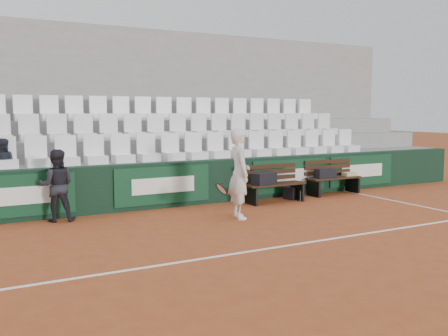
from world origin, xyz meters
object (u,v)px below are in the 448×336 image
spectator_c (2,142)px  bench_left (275,193)px  water_bottle_near (250,199)px  tennis_player (239,174)px  ball_kid (57,185)px  water_bottle_far (301,196)px  sports_bag_right (326,173)px  sports_bag_left (264,178)px  sports_bag_ground (294,192)px  bench_right (333,186)px

spectator_c → bench_left: bearing=-177.2°
water_bottle_near → bench_left: bearing=-10.7°
water_bottle_near → tennis_player: size_ratio=0.13×
water_bottle_near → ball_kid: size_ratio=0.17×
water_bottle_near → water_bottle_far: bearing=-12.5°
sports_bag_right → spectator_c: spectator_c is taller
tennis_player → sports_bag_right: bearing=21.7°
sports_bag_left → sports_bag_right: bearing=5.4°
spectator_c → sports_bag_ground: bearing=-174.1°
sports_bag_right → spectator_c: size_ratio=0.48×
bench_left → sports_bag_right: sports_bag_right is taller
water_bottle_near → water_bottle_far: (1.26, -0.28, 0.01)m
sports_bag_ground → water_bottle_far: 0.38m
water_bottle_near → spectator_c: (-5.14, 1.08, 1.40)m
water_bottle_near → tennis_player: 1.78m
sports_bag_right → ball_kid: ball_kid is taller
bench_right → sports_bag_left: bearing=-174.2°
bench_right → water_bottle_near: 2.58m
tennis_player → bench_right: bearing=20.6°
water_bottle_near → sports_bag_right: bearing=1.9°
sports_bag_right → ball_kid: size_ratio=0.36×
water_bottle_far → tennis_player: (-2.28, -0.96, 0.77)m
sports_bag_left → water_bottle_far: size_ratio=2.50×
bench_left → water_bottle_far: 0.68m
sports_bag_ground → spectator_c: (-6.44, 0.99, 1.37)m
bench_left → spectator_c: size_ratio=1.44×
bench_right → ball_kid: bearing=179.4°
ball_kid → bench_left: bearing=-169.1°
bench_right → water_bottle_near: bearing=-177.4°
spectator_c → tennis_player: bearing=165.2°
sports_bag_right → tennis_player: (-3.30, -1.31, 0.33)m
bench_left → sports_bag_ground: size_ratio=3.05×
sports_bag_ground → water_bottle_far: size_ratio=1.94×
sports_bag_ground → spectator_c: spectator_c is taller
sports_bag_left → sports_bag_right: size_ratio=1.26×
sports_bag_right → water_bottle_near: (-2.28, -0.07, -0.45)m
bench_right → tennis_player: size_ratio=0.83×
bench_left → water_bottle_far: bearing=-14.2°
bench_left → tennis_player: tennis_player is taller
sports_bag_ground → bench_left: bearing=-163.3°
sports_bag_left → spectator_c: spectator_c is taller
sports_bag_ground → ball_kid: (-5.57, 0.09, 0.55)m
sports_bag_left → water_bottle_far: 1.07m
sports_bag_ground → ball_kid: size_ratio=0.35×
sports_bag_right → spectator_c: bearing=172.3°
sports_bag_ground → tennis_player: 2.78m
sports_bag_right → sports_bag_ground: size_ratio=1.02×
sports_bag_left → spectator_c: (-5.44, 1.20, 0.94)m
bench_left → bench_right: size_ratio=1.00×
sports_bag_right → tennis_player: 3.57m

